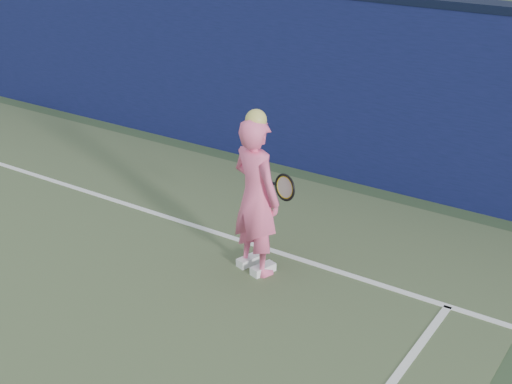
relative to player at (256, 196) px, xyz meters
The scene contains 3 objects.
backstop_wall 4.05m from the player, 133.34° to the left, with size 24.00×0.40×2.50m, color #0C1337.
player is the anchor object (origin of this frame).
racket 0.40m from the player, 74.35° to the left, with size 0.51×0.33×0.31m.
Camera 1 is at (6.51, -2.10, 4.02)m, focal length 50.00 mm.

